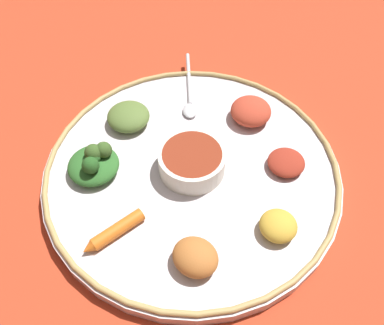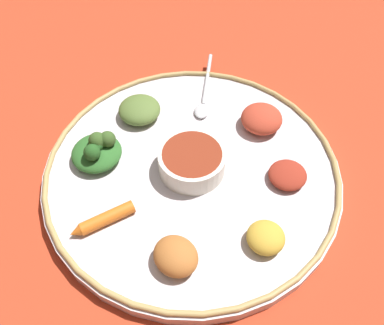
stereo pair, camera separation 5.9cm
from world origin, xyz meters
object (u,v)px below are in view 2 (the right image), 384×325
(center_bowl, at_px, (192,161))
(spoon, at_px, (203,95))
(greens_pile, at_px, (97,151))
(carrot_near_spoon, at_px, (103,220))

(center_bowl, bearing_deg, spoon, -89.09)
(center_bowl, xyz_separation_m, greens_pile, (0.14, 0.00, -0.00))
(greens_pile, bearing_deg, carrot_near_spoon, 109.33)
(center_bowl, height_order, spoon, center_bowl)
(center_bowl, bearing_deg, greens_pile, 0.62)
(spoon, bearing_deg, greens_pile, 48.46)
(center_bowl, height_order, greens_pile, greens_pile)
(greens_pile, xyz_separation_m, carrot_near_spoon, (-0.04, 0.11, -0.01))
(spoon, relative_size, carrot_near_spoon, 2.03)
(spoon, xyz_separation_m, greens_pile, (0.14, 0.16, 0.01))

